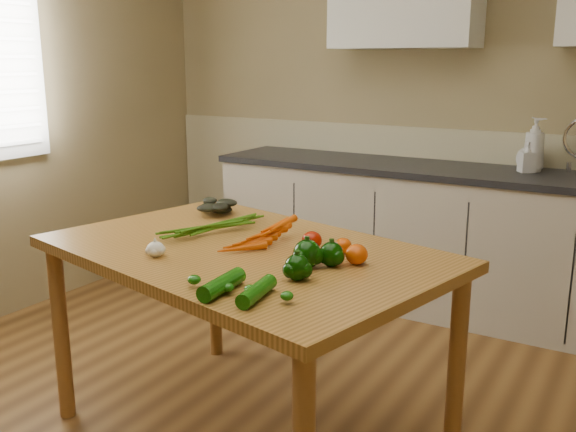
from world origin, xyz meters
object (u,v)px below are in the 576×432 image
(pepper_c, at_px, (297,267))
(tomato_b, at_px, (343,246))
(garlic_bulb, at_px, (155,249))
(leafy_greens, at_px, (210,203))
(table, at_px, (244,270))
(carrot_bunch, at_px, (249,232))
(soap_bottle_c, at_px, (529,154))
(pepper_b, at_px, (331,254))
(soap_bottle_a, at_px, (534,145))
(pepper_a, at_px, (307,254))
(soap_bottle_b, at_px, (527,157))
(zucchini_a, at_px, (257,291))
(tomato_c, at_px, (357,254))
(zucchini_b, at_px, (222,285))
(tomato_a, at_px, (312,240))

(pepper_c, xyz_separation_m, tomato_b, (-0.00, 0.35, -0.01))
(garlic_bulb, bearing_deg, leafy_greens, 110.09)
(table, distance_m, carrot_bunch, 0.16)
(pepper_c, height_order, tomato_b, pepper_c)
(soap_bottle_c, relative_size, pepper_b, 2.20)
(carrot_bunch, bearing_deg, soap_bottle_c, 82.60)
(soap_bottle_a, relative_size, tomato_b, 4.82)
(pepper_a, bearing_deg, carrot_bunch, 154.61)
(soap_bottle_b, xyz_separation_m, pepper_b, (-0.29, -1.91, -0.12))
(carrot_bunch, xyz_separation_m, zucchini_a, (0.38, -0.52, -0.01))
(leafy_greens, height_order, pepper_b, leafy_greens)
(leafy_greens, height_order, pepper_a, leafy_greens)
(tomato_c, distance_m, zucchini_b, 0.53)
(pepper_a, distance_m, pepper_c, 0.14)
(garlic_bulb, bearing_deg, tomato_b, 34.14)
(garlic_bulb, xyz_separation_m, zucchini_b, (0.44, -0.18, -0.00))
(table, xyz_separation_m, tomato_c, (0.46, 0.03, 0.13))
(soap_bottle_c, xyz_separation_m, carrot_bunch, (-0.71, -1.90, -0.13))
(garlic_bulb, relative_size, pepper_b, 0.78)
(pepper_b, bearing_deg, tomato_c, 41.92)
(pepper_a, relative_size, pepper_c, 1.14)
(pepper_b, distance_m, zucchini_b, 0.45)
(soap_bottle_a, height_order, pepper_b, soap_bottle_a)
(garlic_bulb, height_order, pepper_c, pepper_c)
(soap_bottle_a, distance_m, zucchini_b, 2.43)
(pepper_a, bearing_deg, soap_bottle_b, 79.83)
(table, xyz_separation_m, tomato_a, (0.24, 0.11, 0.13))
(pepper_a, bearing_deg, tomato_c, 41.56)
(carrot_bunch, xyz_separation_m, tomato_c, (0.50, -0.05, -0.00))
(soap_bottle_a, height_order, tomato_c, soap_bottle_a)
(soap_bottle_a, relative_size, tomato_c, 3.88)
(tomato_b, bearing_deg, table, -160.49)
(tomato_b, bearing_deg, soap_bottle_c, 80.55)
(leafy_greens, bearing_deg, tomato_c, -20.72)
(carrot_bunch, distance_m, pepper_b, 0.44)
(soap_bottle_c, distance_m, zucchini_a, 2.45)
(table, height_order, zucchini_a, zucchini_a)
(carrot_bunch, bearing_deg, leafy_greens, 157.67)
(tomato_a, height_order, zucchini_a, tomato_a)
(pepper_a, xyz_separation_m, zucchini_a, (0.02, -0.35, -0.02))
(soap_bottle_c, bearing_deg, pepper_b, 81.39)
(pepper_a, bearing_deg, pepper_c, -74.67)
(zucchini_b, bearing_deg, soap_bottle_c, 79.52)
(leafy_greens, bearing_deg, garlic_bulb, -69.91)
(pepper_b, bearing_deg, carrot_bunch, 165.16)
(soap_bottle_c, bearing_deg, zucchini_b, 78.78)
(carrot_bunch, height_order, pepper_b, pepper_b)
(carrot_bunch, bearing_deg, tomato_c, 7.00)
(leafy_greens, relative_size, garlic_bulb, 3.26)
(soap_bottle_c, height_order, pepper_c, soap_bottle_c)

